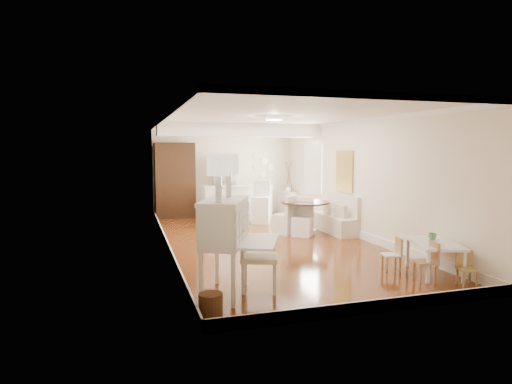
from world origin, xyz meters
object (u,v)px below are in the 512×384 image
secretary_bureau (224,247)px  wicker_basket (211,305)px  gustavian_armchair (259,256)px  dining_table (305,218)px  kids_table (434,258)px  fridge (235,187)px  pantry_cabinet (175,180)px  kids_chair_a (426,261)px  sideboard (289,203)px  breakfast_counter (237,203)px  kids_chair_b (392,254)px  bar_stool_left (219,208)px  kids_chair_c (468,269)px  slip_chair_far (285,215)px  bar_stool_right (261,202)px  slip_chair_near (303,217)px

secretary_bureau → wicker_basket: secretary_bureau is taller
gustavian_armchair → dining_table: bearing=-12.7°
kids_table → fridge: bearing=102.2°
pantry_cabinet → kids_table: bearing=-64.8°
secretary_bureau → kids_chair_a: (3.18, -0.33, -0.37)m
secretary_bureau → sideboard: (3.70, 7.00, -0.33)m
kids_table → breakfast_counter: size_ratio=0.54×
gustavian_armchair → kids_chair_b: bearing=-64.6°
kids_table → bar_stool_left: bearing=114.1°
gustavian_armchair → kids_chair_c: bearing=-84.3°
wicker_basket → bar_stool_left: bearing=77.2°
kids_chair_a → pantry_cabinet: 8.38m
gustavian_armchair → fridge: bearing=8.3°
dining_table → pantry_cabinet: size_ratio=0.52×
secretary_bureau → bar_stool_left: secretary_bureau is taller
slip_chair_far → fridge: (-0.43, 3.42, 0.42)m
kids_chair_c → fridge: bearing=116.6°
kids_chair_a → bar_stool_left: bar_stool_left is taller
bar_stool_left → bar_stool_right: (1.22, 0.02, 0.11)m
kids_chair_c → bar_stool_left: bearing=127.2°
slip_chair_near → fridge: (-0.74, 3.79, 0.43)m
kids_table → slip_chair_near: 3.72m
kids_chair_a → slip_chair_near: (-0.44, 3.93, 0.14)m
kids_chair_b → sideboard: bearing=-171.6°
kids_table → dining_table: 3.90m
kids_chair_c → slip_chair_near: size_ratio=0.58×
breakfast_counter → kids_chair_b: bearing=-78.6°
bar_stool_right → secretary_bureau: bearing=-87.9°
kids_table → slip_chair_far: size_ratio=1.15×
slip_chair_far → slip_chair_near: bearing=97.3°
kids_chair_c → bar_stool_right: 6.44m
slip_chair_near → wicker_basket: bearing=-87.0°
dining_table → bar_stool_right: 1.88m
gustavian_armchair → wicker_basket: gustavian_armchair is taller
kids_chair_a → bar_stool_right: 5.99m
kids_chair_a → slip_chair_far: (-0.75, 4.30, 0.15)m
slip_chair_near → bar_stool_left: size_ratio=0.95×
kids_table → pantry_cabinet: (-3.50, 7.43, 0.87)m
secretary_bureau → bar_stool_right: (2.31, 5.59, -0.10)m
secretary_bureau → kids_table: bearing=23.8°
gustavian_armchair → slip_chair_far: bearing=-6.3°
sideboard → pantry_cabinet: bearing=161.1°
kids_chair_a → slip_chair_far: size_ratio=0.69×
kids_chair_b → slip_chair_far: 3.69m
kids_chair_c → sideboard: sideboard is taller
slip_chair_far → pantry_cabinet: bearing=-89.0°
kids_chair_a → breakfast_counter: bearing=-154.2°
kids_chair_b → bar_stool_right: 5.32m
wicker_basket → pantry_cabinet: 8.26m
slip_chair_far → bar_stool_right: (-0.12, 1.63, 0.12)m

